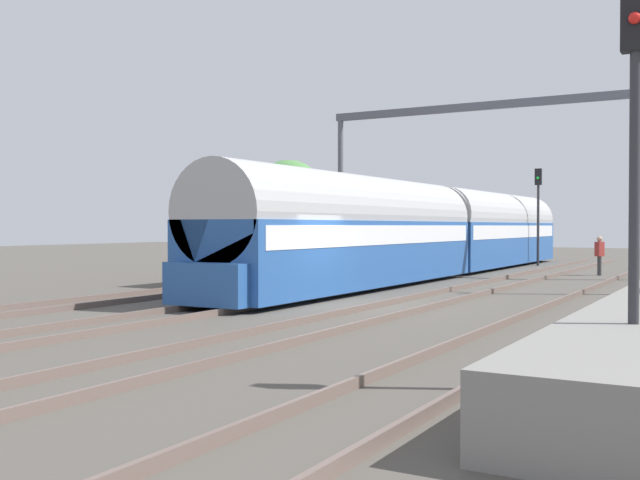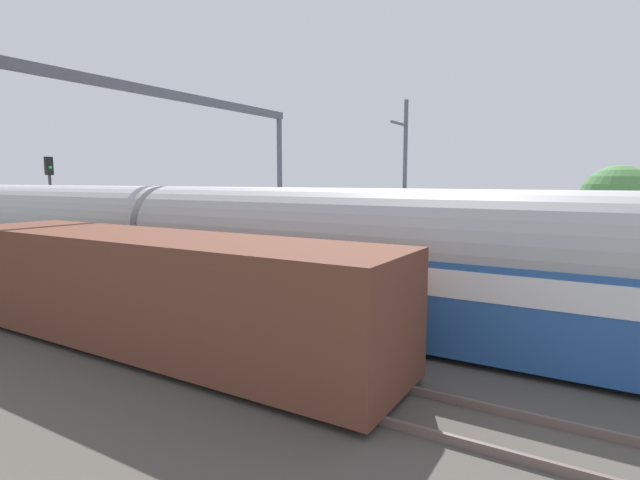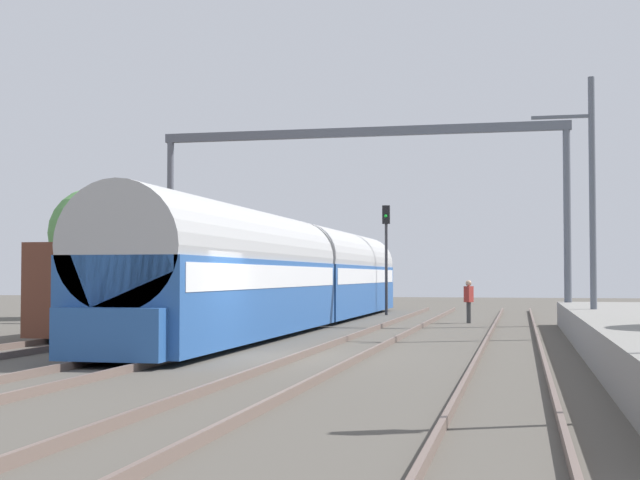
% 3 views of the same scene
% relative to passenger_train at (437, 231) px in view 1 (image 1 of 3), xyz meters
% --- Properties ---
extents(ground, '(120.00, 120.00, 0.00)m').
position_rel_passenger_train_xyz_m(ground, '(2.02, -12.96, -1.97)').
color(ground, '#514C45').
extents(track_far_west, '(1.52, 60.00, 0.16)m').
position_rel_passenger_train_xyz_m(track_far_west, '(-4.03, -12.96, -1.89)').
color(track_far_west, '#6B5950').
rests_on(track_far_west, ground).
extents(track_west, '(1.51, 60.00, 0.16)m').
position_rel_passenger_train_xyz_m(track_west, '(0.00, -12.96, -1.89)').
color(track_west, '#6B5950').
rests_on(track_west, ground).
extents(track_east, '(1.51, 60.00, 0.16)m').
position_rel_passenger_train_xyz_m(track_east, '(4.03, -12.96, -1.89)').
color(track_east, '#6B5950').
rests_on(track_east, ground).
extents(track_far_east, '(1.52, 60.00, 0.16)m').
position_rel_passenger_train_xyz_m(track_far_east, '(8.06, -12.96, -1.89)').
color(track_far_east, '#6B5950').
rests_on(track_far_east, ground).
extents(passenger_train, '(2.93, 32.85, 3.82)m').
position_rel_passenger_train_xyz_m(passenger_train, '(0.00, 0.00, 0.00)').
color(passenger_train, '#28569E').
rests_on(passenger_train, ground).
extents(freight_car, '(2.80, 13.00, 2.70)m').
position_rel_passenger_train_xyz_m(freight_car, '(-4.03, -4.03, -0.50)').
color(freight_car, brown).
rests_on(freight_car, ground).
extents(person_crossing, '(0.38, 0.46, 1.73)m').
position_rel_passenger_train_xyz_m(person_crossing, '(6.25, 3.46, -0.94)').
color(person_crossing, '#3A3A3A').
rests_on(person_crossing, ground).
extents(railway_signal_near, '(0.36, 0.30, 5.37)m').
position_rel_passenger_train_xyz_m(railway_signal_near, '(10.62, -20.81, 1.45)').
color(railway_signal_near, '#2D2D33').
rests_on(railway_signal_near, ground).
extents(railway_signal_far, '(0.36, 0.30, 5.34)m').
position_rel_passenger_train_xyz_m(railway_signal_far, '(1.92, 10.37, 1.42)').
color(railway_signal_far, '#2D2D33').
rests_on(railway_signal_far, ground).
extents(catenary_gantry, '(16.49, 0.28, 7.86)m').
position_rel_passenger_train_xyz_m(catenary_gantry, '(2.02, 2.20, 3.93)').
color(catenary_gantry, '#565C67').
rests_on(catenary_gantry, ground).
extents(tree_west_background, '(4.14, 4.14, 5.89)m').
position_rel_passenger_train_xyz_m(tree_west_background, '(-10.44, 4.26, 1.84)').
color(tree_west_background, '#4C3826').
rests_on(tree_west_background, ground).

